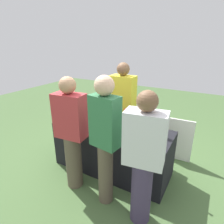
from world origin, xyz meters
TOP-DOWN VIEW (x-y plane):
  - ground_plane at (0.00, 0.00)m, footprint 12.00×12.00m
  - tasting_table at (0.00, 0.00)m, footprint 1.83×0.70m
  - wine_bottle_0 at (-0.29, 0.15)m, footprint 0.07×0.07m
  - wine_bottle_1 at (-0.01, 0.13)m, footprint 0.08×0.08m
  - wine_bottle_2 at (0.18, 0.08)m, footprint 0.08×0.08m
  - wine_bottle_3 at (0.72, 0.08)m, footprint 0.07×0.07m
  - wine_glass_0 at (-0.66, -0.11)m, footprint 0.07×0.07m
  - wine_glass_1 at (-0.47, -0.06)m, footprint 0.07×0.07m
  - wine_glass_2 at (-0.36, -0.09)m, footprint 0.07×0.07m
  - wine_glass_3 at (0.03, -0.14)m, footprint 0.06×0.06m
  - wine_glass_4 at (0.42, -0.16)m, footprint 0.07×0.07m
  - wine_glass_5 at (0.59, -0.15)m, footprint 0.07×0.07m
  - server_pouring at (-0.14, 0.63)m, footprint 0.44×0.24m
  - guest_0 at (-0.29, -0.59)m, footprint 0.43×0.26m
  - guest_1 at (0.26, -0.61)m, footprint 0.37×0.24m
  - guest_2 at (0.76, -0.66)m, footprint 0.45×0.29m
  - menu_board at (0.82, 0.81)m, footprint 0.56×0.05m

SIDE VIEW (x-z plane):
  - ground_plane at x=0.00m, z-range 0.00..0.00m
  - tasting_table at x=0.00m, z-range 0.00..0.75m
  - menu_board at x=0.82m, z-range 0.00..0.76m
  - guest_2 at x=0.76m, z-range 0.06..1.63m
  - wine_glass_3 at x=0.03m, z-range 0.78..0.91m
  - wine_glass_2 at x=-0.36m, z-range 0.78..0.91m
  - wine_glass_1 at x=-0.47m, z-range 0.78..0.91m
  - wine_glass_4 at x=0.42m, z-range 0.78..0.92m
  - wine_glass_0 at x=-0.66m, z-range 0.78..0.93m
  - wine_bottle_2 at x=0.18m, z-range 0.71..1.01m
  - wine_glass_5 at x=0.59m, z-range 0.78..0.93m
  - guest_0 at x=-0.29m, z-range 0.06..1.66m
  - wine_bottle_1 at x=-0.01m, z-range 0.71..1.02m
  - wine_bottle_3 at x=0.72m, z-range 0.70..1.02m
  - wine_bottle_0 at x=-0.29m, z-range 0.71..1.02m
  - server_pouring at x=-0.14m, z-range 0.06..1.72m
  - guest_1 at x=0.26m, z-range 0.09..1.76m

